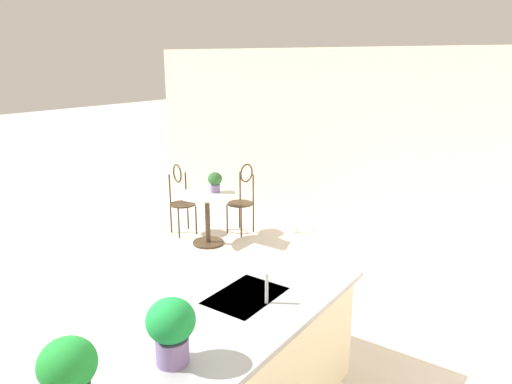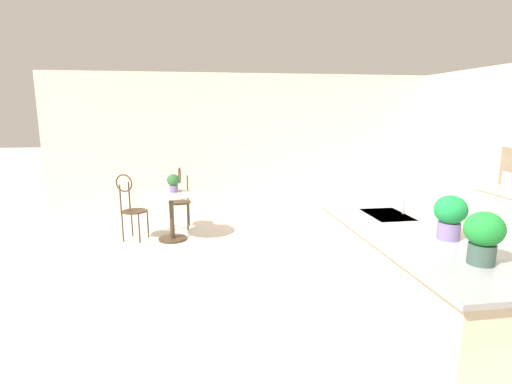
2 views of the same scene
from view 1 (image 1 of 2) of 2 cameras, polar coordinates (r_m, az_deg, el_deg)
The scene contains 9 objects.
ground_plane at distance 4.29m, azimuth -13.17°, elevation -21.10°, with size 40.00×40.00×0.00m, color beige.
wall_left_window at distance 7.09m, azimuth 12.61°, elevation 5.66°, with size 0.12×7.80×2.70m, color beige.
bistro_table at distance 6.69m, azimuth -5.85°, elevation -2.63°, with size 0.80×0.80×0.74m.
chair_near_window at distance 7.09m, azimuth -1.62°, elevation -0.42°, with size 0.49×0.41×1.04m.
chair_by_island at distance 7.15m, azimuth -9.01°, elevation -0.47°, with size 0.49×0.52×1.04m.
sink_faucet at distance 3.31m, azimuth 1.29°, elevation -11.49°, with size 0.02×0.02×0.22m, color #B2B5BA.
potted_plant_on_table at distance 6.64m, azimuth -4.94°, elevation 1.35°, with size 0.20×0.20×0.29m.
potted_plant_counter_far at distance 2.52m, azimuth -21.61°, elevation -19.39°, with size 0.27×0.27×0.39m.
potted_plant_counter_near at distance 2.72m, azimuth -10.16°, elevation -15.67°, with size 0.27×0.27×0.38m.
Camera 1 is at (2.20, 2.67, 2.55)m, focal length 33.32 mm.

